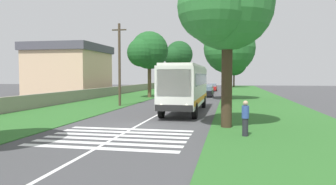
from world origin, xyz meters
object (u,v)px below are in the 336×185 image
(trailing_car_2, at_px, (208,89))
(trailing_car_0, at_px, (206,92))
(roadside_tree_left_2, at_px, (148,52))
(pedestrian, at_px, (245,118))
(roadside_building, at_px, (70,70))
(coach_bus, at_px, (186,85))
(roadside_tree_right_1, at_px, (224,7))
(roadside_tree_right_2, at_px, (233,64))
(utility_pole, at_px, (119,63))
(roadside_tree_left_1, at_px, (178,55))
(trailing_car_3, at_px, (212,87))
(roadside_tree_right_0, at_px, (228,49))
(trailing_car_1, at_px, (207,90))

(trailing_car_2, bearing_deg, trailing_car_0, -177.67)
(roadside_tree_left_2, height_order, pedestrian, roadside_tree_left_2)
(pedestrian, bearing_deg, roadside_building, 40.98)
(roadside_tree_left_2, bearing_deg, roadside_building, 76.54)
(coach_bus, distance_m, roadside_tree_right_1, 9.07)
(trailing_car_2, distance_m, roadside_tree_right_1, 37.70)
(roadside_tree_right_2, height_order, utility_pole, roadside_tree_right_2)
(trailing_car_0, height_order, roadside_tree_left_1, roadside_tree_left_1)
(roadside_tree_right_1, bearing_deg, trailing_car_2, 5.02)
(trailing_car_2, xyz_separation_m, utility_pole, (-26.25, 6.73, 3.42))
(trailing_car_2, xyz_separation_m, roadside_building, (-11.38, 20.06, 3.16))
(trailing_car_3, height_order, pedestrian, pedestrian)
(roadside_tree_left_1, bearing_deg, roadside_tree_left_2, -178.57)
(trailing_car_0, distance_m, roadside_tree_right_2, 37.22)
(roadside_tree_right_0, bearing_deg, roadside_tree_left_2, 81.85)
(roadside_tree_right_2, distance_m, pedestrian, 64.97)
(pedestrian, bearing_deg, trailing_car_1, 7.01)
(trailing_car_2, bearing_deg, roadside_tree_left_2, 154.21)
(roadside_building, bearing_deg, roadside_tree_right_0, -101.13)
(roadside_tree_right_0, xyz_separation_m, roadside_tree_right_2, (41.32, -1.15, -0.13))
(roadside_tree_right_1, distance_m, roadside_building, 34.82)
(roadside_tree_left_1, xyz_separation_m, pedestrian, (-54.08, -12.06, -6.55))
(trailing_car_3, bearing_deg, trailing_car_0, -179.65)
(trailing_car_1, relative_size, roadside_tree_right_2, 0.46)
(coach_bus, bearing_deg, roadside_tree_right_0, -13.18)
(pedestrian, bearing_deg, trailing_car_0, 7.82)
(roadside_tree_left_2, distance_m, roadside_tree_right_0, 10.52)
(roadside_tree_right_1, xyz_separation_m, roadside_tree_right_2, (62.40, -1.29, -0.68))
(trailing_car_3, xyz_separation_m, pedestrian, (-45.01, -3.97, 0.24))
(trailing_car_1, xyz_separation_m, roadside_tree_left_2, (-8.65, 7.21, 5.43))
(trailing_car_2, distance_m, roadside_tree_right_2, 26.26)
(pedestrian, bearing_deg, coach_bus, 23.41)
(roadside_tree_right_0, relative_size, pedestrian, 5.51)
(roadside_tree_left_1, distance_m, utility_pole, 41.03)
(utility_pole, bearing_deg, roadside_tree_left_2, 1.37)
(trailing_car_2, xyz_separation_m, trailing_car_3, (5.55, -0.36, 0.00))
(trailing_car_2, bearing_deg, pedestrian, -173.74)
(coach_bus, height_order, roadside_building, roadside_building)
(roadside_tree_right_1, bearing_deg, roadside_tree_right_0, -0.40)
(trailing_car_2, bearing_deg, utility_pole, 165.63)
(trailing_car_3, distance_m, roadside_tree_left_2, 22.05)
(pedestrian, bearing_deg, roadside_tree_left_2, 24.44)
(coach_bus, distance_m, pedestrian, 10.56)
(pedestrian, bearing_deg, roadside_tree_right_0, 2.26)
(roadside_tree_left_2, height_order, roadside_building, roadside_tree_left_2)
(trailing_car_0, bearing_deg, roadside_tree_right_0, -147.96)
(roadside_tree_right_0, height_order, roadside_tree_right_1, roadside_tree_right_0)
(roadside_tree_left_2, distance_m, pedestrian, 27.90)
(roadside_tree_left_2, relative_size, roadside_tree_right_2, 0.93)
(utility_pole, bearing_deg, roadside_tree_left_1, 1.41)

